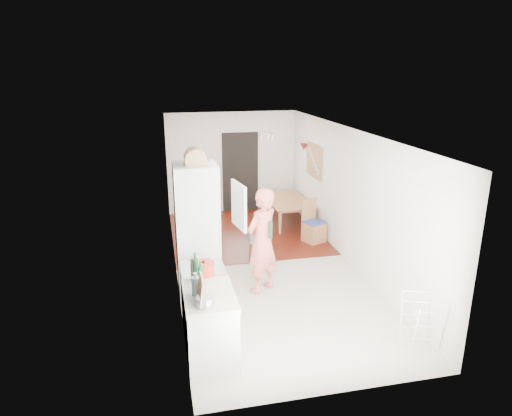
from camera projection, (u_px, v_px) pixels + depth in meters
name	position (u px, v px, depth m)	size (l,w,h in m)	color
room_shell	(265.00, 202.00, 8.06)	(3.20, 7.00, 2.50)	silver
floor	(264.00, 267.00, 8.44)	(3.20, 7.00, 0.01)	#B8AE9D
wood_floor_overlay	(245.00, 232.00, 10.16)	(3.20, 3.30, 0.01)	#57110A
sage_wall_panel	(179.00, 208.00, 5.70)	(0.02, 3.00, 1.30)	gray
tile_splashback	(185.00, 278.00, 5.39)	(0.02, 1.90, 0.50)	black
doorway_recess	(240.00, 172.00, 11.42)	(0.90, 0.04, 2.00)	black
base_cabinet	(210.00, 329.00, 5.67)	(0.60, 0.90, 0.86)	silver
worktop	(209.00, 296.00, 5.53)	(0.62, 0.92, 0.06)	beige
range_cooker	(204.00, 299.00, 6.36)	(0.60, 0.60, 0.88)	silver
cooker_top	(203.00, 269.00, 6.23)	(0.60, 0.60, 0.04)	#B9B9BC
fridge_housing	(197.00, 232.00, 7.13)	(0.66, 0.66, 2.15)	silver
fridge_door	(239.00, 206.00, 6.83)	(0.56, 0.04, 0.70)	silver
fridge_interior	(216.00, 201.00, 7.05)	(0.02, 0.52, 0.66)	white
pinboard	(314.00, 161.00, 10.07)	(0.03, 0.90, 0.70)	tan
pinboard_frame	(314.00, 161.00, 10.07)	(0.01, 0.94, 0.74)	#A2663B
wall_sconce	(304.00, 147.00, 10.61)	(0.18, 0.18, 0.16)	maroon
person	(262.00, 232.00, 7.25)	(0.75, 0.49, 2.06)	#E8685F
dining_table	(288.00, 213.00, 10.74)	(1.38, 0.77, 0.48)	#A2663B
dining_chair	(314.00, 222.00, 9.49)	(0.38, 0.38, 0.90)	#A2663B
stool	(259.00, 250.00, 8.61)	(0.34, 0.34, 0.45)	#A2663B
grey_drape	(258.00, 235.00, 8.49)	(0.40, 0.40, 0.18)	slate
drying_rack	(422.00, 323.00, 5.86)	(0.40, 0.36, 0.78)	silver
bread_bin	(195.00, 159.00, 6.74)	(0.34, 0.32, 0.18)	tan
red_casserole	(204.00, 268.00, 6.00)	(0.29, 0.29, 0.17)	red
steel_pan	(205.00, 301.00, 5.22)	(0.22, 0.22, 0.11)	#B9B9BC
held_bottle	(271.00, 230.00, 7.16)	(0.06, 0.06, 0.28)	#1B4223
bottle_a	(196.00, 271.00, 5.74)	(0.08, 0.08, 0.33)	#1B4223
bottle_b	(201.00, 276.00, 5.65)	(0.06, 0.06, 0.27)	#1B4223
bottle_c	(196.00, 286.00, 5.45)	(0.09, 0.09, 0.23)	beige
pepper_mill_front	(193.00, 271.00, 5.84)	(0.06, 0.06, 0.24)	tan
pepper_mill_back	(197.00, 268.00, 5.96)	(0.06, 0.06, 0.22)	tan
chopping_boards	(200.00, 290.00, 5.24)	(0.04, 0.25, 0.34)	tan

